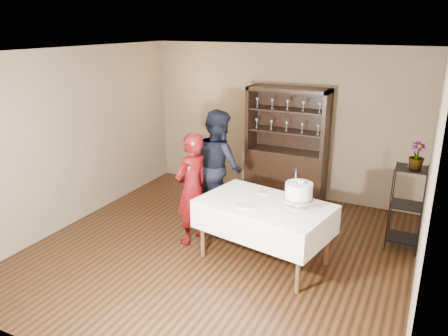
{
  "coord_description": "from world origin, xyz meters",
  "views": [
    {
      "loc": [
        2.44,
        -4.87,
        3.02
      ],
      "look_at": [
        0.02,
        0.1,
        1.19
      ],
      "focal_mm": 35.0,
      "sensor_mm": 36.0,
      "label": 1
    }
  ],
  "objects_px": {
    "plant_etagere": "(407,205)",
    "potted_plant": "(417,155)",
    "cake_table": "(264,217)",
    "man": "(218,166)",
    "woman": "(192,189)",
    "cake": "(299,192)",
    "china_hutch": "(286,163)"
  },
  "relations": [
    {
      "from": "plant_etagere",
      "to": "cake",
      "type": "distance_m",
      "value": 1.71
    },
    {
      "from": "china_hutch",
      "to": "cake_table",
      "type": "height_order",
      "value": "china_hutch"
    },
    {
      "from": "plant_etagere",
      "to": "potted_plant",
      "type": "distance_m",
      "value": 0.72
    },
    {
      "from": "cake_table",
      "to": "cake",
      "type": "distance_m",
      "value": 0.59
    },
    {
      "from": "cake_table",
      "to": "man",
      "type": "distance_m",
      "value": 1.47
    },
    {
      "from": "woman",
      "to": "man",
      "type": "relative_size",
      "value": 0.9
    },
    {
      "from": "china_hutch",
      "to": "cake",
      "type": "distance_m",
      "value": 2.4
    },
    {
      "from": "woman",
      "to": "man",
      "type": "height_order",
      "value": "man"
    },
    {
      "from": "plant_etagere",
      "to": "woman",
      "type": "xyz_separation_m",
      "value": [
        -2.75,
        -1.12,
        0.16
      ]
    },
    {
      "from": "cake",
      "to": "potted_plant",
      "type": "relative_size",
      "value": 1.45
    },
    {
      "from": "plant_etagere",
      "to": "cake_table",
      "type": "relative_size",
      "value": 0.66
    },
    {
      "from": "china_hutch",
      "to": "man",
      "type": "distance_m",
      "value": 1.51
    },
    {
      "from": "cake_table",
      "to": "cake",
      "type": "relative_size",
      "value": 3.49
    },
    {
      "from": "man",
      "to": "cake",
      "type": "relative_size",
      "value": 3.45
    },
    {
      "from": "cake_table",
      "to": "cake",
      "type": "height_order",
      "value": "cake"
    },
    {
      "from": "man",
      "to": "cake_table",
      "type": "bearing_deg",
      "value": 177.32
    },
    {
      "from": "woman",
      "to": "cake_table",
      "type": "bearing_deg",
      "value": 101.7
    },
    {
      "from": "man",
      "to": "potted_plant",
      "type": "height_order",
      "value": "man"
    },
    {
      "from": "cake_table",
      "to": "potted_plant",
      "type": "bearing_deg",
      "value": 35.26
    },
    {
      "from": "plant_etagere",
      "to": "woman",
      "type": "distance_m",
      "value": 2.98
    },
    {
      "from": "china_hutch",
      "to": "potted_plant",
      "type": "bearing_deg",
      "value": -26.41
    },
    {
      "from": "plant_etagere",
      "to": "cake",
      "type": "height_order",
      "value": "cake"
    },
    {
      "from": "cake_table",
      "to": "man",
      "type": "xyz_separation_m",
      "value": [
        -1.13,
        0.91,
        0.26
      ]
    },
    {
      "from": "china_hutch",
      "to": "plant_etagere",
      "type": "distance_m",
      "value": 2.33
    },
    {
      "from": "cake_table",
      "to": "woman",
      "type": "height_order",
      "value": "woman"
    },
    {
      "from": "china_hutch",
      "to": "cake",
      "type": "xyz_separation_m",
      "value": [
        0.88,
        -2.21,
        0.37
      ]
    },
    {
      "from": "plant_etagere",
      "to": "man",
      "type": "height_order",
      "value": "man"
    },
    {
      "from": "plant_etagere",
      "to": "cake_table",
      "type": "bearing_deg",
      "value": -144.05
    },
    {
      "from": "woman",
      "to": "potted_plant",
      "type": "height_order",
      "value": "woman"
    },
    {
      "from": "man",
      "to": "cake",
      "type": "xyz_separation_m",
      "value": [
        1.56,
        -0.88,
        0.14
      ]
    },
    {
      "from": "plant_etagere",
      "to": "cake",
      "type": "relative_size",
      "value": 2.3
    },
    {
      "from": "potted_plant",
      "to": "woman",
      "type": "bearing_deg",
      "value": -158.16
    }
  ]
}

